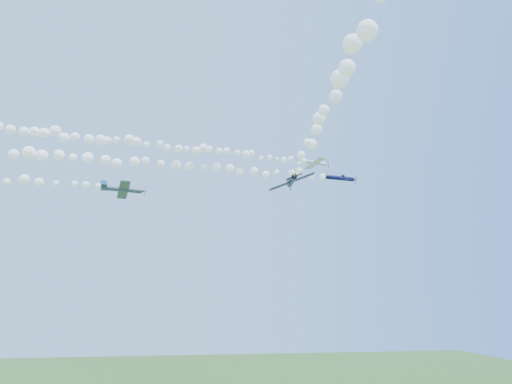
{
  "coord_description": "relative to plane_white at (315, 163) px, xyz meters",
  "views": [
    {
      "loc": [
        -8.3,
        -86.16,
        24.76
      ],
      "look_at": [
        3.27,
        -8.45,
        44.78
      ],
      "focal_mm": 30.0,
      "sensor_mm": 36.0,
      "label": 1
    }
  ],
  "objects": [
    {
      "name": "plane_white",
      "position": [
        0.0,
        0.0,
        0.0
      ],
      "size": [
        6.79,
        7.19,
        2.14
      ],
      "rotation": [
        -0.05,
        0.01,
        0.21
      ],
      "color": "silver"
    },
    {
      "name": "smoke_trail_white",
      "position": [
        -34.0,
        -7.14,
        -0.3
      ],
      "size": [
        64.09,
        15.41,
        2.89
      ],
      "primitive_type": null,
      "color": "white"
    },
    {
      "name": "plane_navy",
      "position": [
        5.74,
        1.12,
        -2.78
      ],
      "size": [
        7.83,
        8.04,
        2.68
      ],
      "rotation": [
        0.28,
        0.01,
        0.13
      ],
      "color": "#0C0E38"
    },
    {
      "name": "smoke_trail_navy",
      "position": [
        -39.75,
        -4.82,
        -2.98
      ],
      "size": [
        86.35,
        13.77,
        3.05
      ],
      "primitive_type": null,
      "color": "white"
    },
    {
      "name": "plane_grey",
      "position": [
        -37.09,
        -5.63,
        -8.62
      ],
      "size": [
        8.01,
        8.4,
        2.48
      ],
      "rotation": [
        -0.15,
        0.01,
        0.22
      ],
      "color": "#383F51"
    },
    {
      "name": "plane_black",
      "position": [
        -11.37,
        -26.77,
        -11.91
      ],
      "size": [
        6.29,
        6.38,
        2.62
      ],
      "rotation": [
        -0.37,
        -0.07,
        1.47
      ],
      "color": "black"
    }
  ]
}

